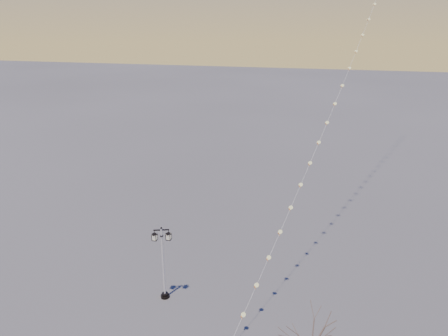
% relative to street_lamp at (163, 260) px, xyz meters
% --- Properties ---
extents(street_lamp, '(1.37, 0.77, 5.57)m').
position_rel_street_lamp_xyz_m(street_lamp, '(0.00, 0.00, 0.00)').
color(street_lamp, black).
rests_on(street_lamp, ground).
extents(kite_train, '(14.25, 43.82, 34.79)m').
position_rel_street_lamp_xyz_m(kite_train, '(12.31, 17.92, 14.22)').
color(kite_train, black).
rests_on(kite_train, ground).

